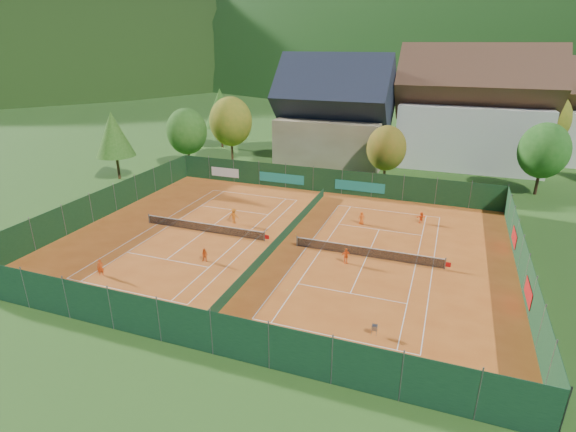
# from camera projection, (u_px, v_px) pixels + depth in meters

# --- Properties ---
(ground) EXTENTS (600.00, 600.00, 0.00)m
(ground) POSITION_uv_depth(u_px,v_px,m) (281.00, 244.00, 41.40)
(ground) COLOR #29551A
(ground) RESTS_ON ground
(clay_pad) EXTENTS (40.00, 32.00, 0.01)m
(clay_pad) POSITION_uv_depth(u_px,v_px,m) (281.00, 244.00, 41.39)
(clay_pad) COLOR #BC551B
(clay_pad) RESTS_ON ground
(court_markings_left) EXTENTS (11.03, 23.83, 0.00)m
(court_markings_left) POSITION_uv_depth(u_px,v_px,m) (204.00, 232.00, 43.95)
(court_markings_left) COLOR white
(court_markings_left) RESTS_ON ground
(court_markings_right) EXTENTS (11.03, 23.83, 0.00)m
(court_markings_right) POSITION_uv_depth(u_px,v_px,m) (367.00, 257.00, 38.83)
(court_markings_right) COLOR white
(court_markings_right) RESTS_ON ground
(tennis_net_left) EXTENTS (13.30, 0.10, 1.02)m
(tennis_net_left) POSITION_uv_depth(u_px,v_px,m) (205.00, 227.00, 43.72)
(tennis_net_left) COLOR #59595B
(tennis_net_left) RESTS_ON ground
(tennis_net_right) EXTENTS (13.30, 0.10, 1.02)m
(tennis_net_right) POSITION_uv_depth(u_px,v_px,m) (369.00, 252.00, 38.60)
(tennis_net_right) COLOR #59595B
(tennis_net_right) RESTS_ON ground
(court_divider) EXTENTS (0.03, 28.80, 1.00)m
(court_divider) POSITION_uv_depth(u_px,v_px,m) (281.00, 239.00, 41.21)
(court_divider) COLOR #153B23
(court_divider) RESTS_ON ground
(fence_north) EXTENTS (40.00, 0.10, 3.00)m
(fence_north) POSITION_uv_depth(u_px,v_px,m) (324.00, 181.00, 54.99)
(fence_north) COLOR #14381C
(fence_north) RESTS_ON ground
(fence_south) EXTENTS (40.00, 0.04, 3.00)m
(fence_south) POSITION_uv_depth(u_px,v_px,m) (185.00, 327.00, 26.86)
(fence_south) COLOR #143822
(fence_south) RESTS_ON ground
(fence_west) EXTENTS (0.04, 32.00, 3.00)m
(fence_west) POSITION_uv_depth(u_px,v_px,m) (103.00, 203.00, 47.25)
(fence_west) COLOR #133418
(fence_west) RESTS_ON ground
(fence_east) EXTENTS (0.09, 32.00, 3.00)m
(fence_east) POSITION_uv_depth(u_px,v_px,m) (523.00, 263.00, 34.49)
(fence_east) COLOR #14371D
(fence_east) RESTS_ON ground
(chalet) EXTENTS (16.20, 12.00, 16.00)m
(chalet) POSITION_uv_depth(u_px,v_px,m) (334.00, 119.00, 66.16)
(chalet) COLOR tan
(chalet) RESTS_ON ground
(hotel_block_a) EXTENTS (21.60, 11.00, 17.25)m
(hotel_block_a) POSITION_uv_depth(u_px,v_px,m) (472.00, 115.00, 65.05)
(hotel_block_a) COLOR silver
(hotel_block_a) RESTS_ON ground
(hotel_block_b) EXTENTS (17.28, 10.00, 15.50)m
(hotel_block_b) POSITION_uv_depth(u_px,v_px,m) (569.00, 117.00, 67.83)
(hotel_block_b) COLOR silver
(hotel_block_b) RESTS_ON ground
(tree_west_front) EXTENTS (5.72, 5.72, 8.69)m
(tree_west_front) POSITION_uv_depth(u_px,v_px,m) (187.00, 131.00, 63.96)
(tree_west_front) COLOR #412B17
(tree_west_front) RESTS_ON ground
(tree_west_mid) EXTENTS (6.44, 6.44, 9.78)m
(tree_west_mid) POSITION_uv_depth(u_px,v_px,m) (231.00, 122.00, 67.68)
(tree_west_mid) COLOR #4A2E1A
(tree_west_mid) RESTS_ON ground
(tree_west_back) EXTENTS (5.60, 5.60, 10.00)m
(tree_west_back) POSITION_uv_depth(u_px,v_px,m) (220.00, 108.00, 76.35)
(tree_west_back) COLOR #482B19
(tree_west_back) RESTS_ON ground
(tree_center) EXTENTS (5.01, 5.01, 7.60)m
(tree_center) POSITION_uv_depth(u_px,v_px,m) (386.00, 148.00, 56.98)
(tree_center) COLOR #412817
(tree_center) RESTS_ON ground
(tree_east_front) EXTENTS (5.72, 5.72, 8.69)m
(tree_east_front) POSITION_uv_depth(u_px,v_px,m) (544.00, 151.00, 52.72)
(tree_east_front) COLOR #432717
(tree_east_front) RESTS_ON ground
(tree_west_side) EXTENTS (5.04, 5.04, 9.00)m
(tree_west_side) POSITION_uv_depth(u_px,v_px,m) (113.00, 134.00, 58.64)
(tree_west_side) COLOR #4C321B
(tree_west_side) RESTS_ON ground
(tree_east_back) EXTENTS (7.15, 7.15, 10.86)m
(tree_east_back) POSITION_uv_depth(u_px,v_px,m) (544.00, 119.00, 65.57)
(tree_east_back) COLOR #422817
(tree_east_back) RESTS_ON ground
(mountain_backdrop) EXTENTS (820.00, 530.00, 242.00)m
(mountain_backdrop) POSITION_uv_depth(u_px,v_px,m) (478.00, 150.00, 250.83)
(mountain_backdrop) COLOR black
(mountain_backdrop) RESTS_ON ground
(ball_hopper) EXTENTS (0.34, 0.34, 0.80)m
(ball_hopper) POSITION_uv_depth(u_px,v_px,m) (375.00, 327.00, 28.36)
(ball_hopper) COLOR slate
(ball_hopper) RESTS_ON ground
(loose_ball_0) EXTENTS (0.07, 0.07, 0.07)m
(loose_ball_0) POSITION_uv_depth(u_px,v_px,m) (186.00, 262.00, 37.95)
(loose_ball_0) COLOR #CCD833
(loose_ball_0) RESTS_ON ground
(loose_ball_1) EXTENTS (0.07, 0.07, 0.07)m
(loose_ball_1) POSITION_uv_depth(u_px,v_px,m) (287.00, 290.00, 33.64)
(loose_ball_1) COLOR #CCD833
(loose_ball_1) RESTS_ON ground
(loose_ball_2) EXTENTS (0.07, 0.07, 0.07)m
(loose_ball_2) POSITION_uv_depth(u_px,v_px,m) (296.00, 234.00, 43.34)
(loose_ball_2) COLOR #CCD833
(loose_ball_2) RESTS_ON ground
(loose_ball_3) EXTENTS (0.07, 0.07, 0.07)m
(loose_ball_3) POSITION_uv_depth(u_px,v_px,m) (252.00, 206.00, 50.71)
(loose_ball_3) COLOR #CCD833
(loose_ball_3) RESTS_ON ground
(loose_ball_4) EXTENTS (0.07, 0.07, 0.07)m
(loose_ball_4) POSITION_uv_depth(u_px,v_px,m) (367.00, 258.00, 38.61)
(loose_ball_4) COLOR #CCD833
(loose_ball_4) RESTS_ON ground
(player_left_near) EXTENTS (0.60, 0.55, 1.38)m
(player_left_near) POSITION_uv_depth(u_px,v_px,m) (100.00, 267.00, 35.61)
(player_left_near) COLOR #D24612
(player_left_near) RESTS_ON ground
(player_left_mid) EXTENTS (0.64, 0.54, 1.19)m
(player_left_mid) POSITION_uv_depth(u_px,v_px,m) (205.00, 255.00, 37.83)
(player_left_mid) COLOR #D54D12
(player_left_mid) RESTS_ON ground
(player_left_far) EXTENTS (1.11, 0.77, 1.58)m
(player_left_far) POSITION_uv_depth(u_px,v_px,m) (234.00, 216.00, 45.78)
(player_left_far) COLOR orange
(player_left_far) RESTS_ON ground
(player_right_near) EXTENTS (0.85, 0.72, 1.37)m
(player_right_near) POSITION_uv_depth(u_px,v_px,m) (346.00, 256.00, 37.51)
(player_right_near) COLOR #F75A16
(player_right_near) RESTS_ON ground
(player_right_far_a) EXTENTS (0.76, 0.63, 1.32)m
(player_right_far_a) POSITION_uv_depth(u_px,v_px,m) (362.00, 218.00, 45.58)
(player_right_far_a) COLOR #EB5A14
(player_right_far_a) RESTS_ON ground
(player_right_far_b) EXTENTS (1.14, 0.88, 1.21)m
(player_right_far_b) POSITION_uv_depth(u_px,v_px,m) (421.00, 217.00, 45.85)
(player_right_far_b) COLOR #FF5616
(player_right_far_b) RESTS_ON ground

